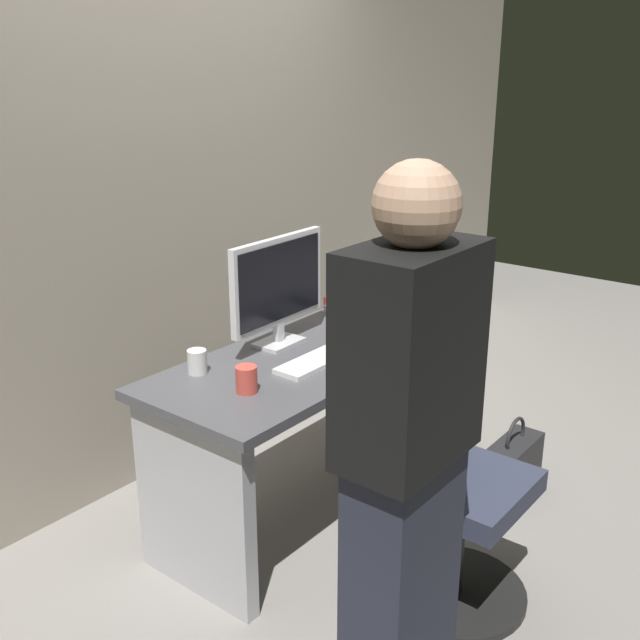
# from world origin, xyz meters

# --- Properties ---
(ground_plane) EXTENTS (9.00, 9.00, 0.00)m
(ground_plane) POSITION_xyz_m (0.00, 0.00, 0.00)
(ground_plane) COLOR gray
(wall_back) EXTENTS (6.40, 0.10, 3.00)m
(wall_back) POSITION_xyz_m (0.00, 0.84, 1.50)
(wall_back) COLOR #9E9384
(wall_back) RESTS_ON ground
(desk) EXTENTS (1.45, 0.64, 0.74)m
(desk) POSITION_xyz_m (0.00, 0.00, 0.51)
(desk) COLOR #4C4C51
(desk) RESTS_ON ground
(office_chair) EXTENTS (0.52, 0.52, 0.94)m
(office_chair) POSITION_xyz_m (-0.11, -0.71, 0.43)
(office_chair) COLOR black
(office_chair) RESTS_ON ground
(person_at_desk) EXTENTS (0.40, 0.24, 1.64)m
(person_at_desk) POSITION_xyz_m (-0.66, -0.87, 0.84)
(person_at_desk) COLOR #262838
(person_at_desk) RESTS_ON ground
(monitor) EXTENTS (0.54, 0.15, 0.46)m
(monitor) POSITION_xyz_m (-0.01, 0.16, 0.99)
(monitor) COLOR silver
(monitor) RESTS_ON desk
(keyboard) EXTENTS (0.43, 0.13, 0.02)m
(keyboard) POSITION_xyz_m (-0.05, -0.09, 0.75)
(keyboard) COLOR white
(keyboard) RESTS_ON desk
(mouse) EXTENTS (0.06, 0.10, 0.03)m
(mouse) POSITION_xyz_m (0.23, -0.10, 0.75)
(mouse) COLOR black
(mouse) RESTS_ON desk
(cup_near_keyboard) EXTENTS (0.08, 0.08, 0.10)m
(cup_near_keyboard) POSITION_xyz_m (-0.44, -0.07, 0.79)
(cup_near_keyboard) COLOR #D84C3F
(cup_near_keyboard) RESTS_ON desk
(cup_by_monitor) EXTENTS (0.07, 0.07, 0.09)m
(cup_by_monitor) POSITION_xyz_m (-0.43, 0.20, 0.78)
(cup_by_monitor) COLOR silver
(cup_by_monitor) RESTS_ON desk
(book_stack) EXTENTS (0.22, 0.19, 0.12)m
(book_stack) POSITION_xyz_m (0.47, 0.15, 0.80)
(book_stack) COLOR gold
(book_stack) RESTS_ON desk
(cell_phone) EXTENTS (0.09, 0.15, 0.01)m
(cell_phone) POSITION_xyz_m (0.52, -0.15, 0.74)
(cell_phone) COLOR black
(cell_phone) RESTS_ON desk
(handbag) EXTENTS (0.34, 0.14, 0.38)m
(handbag) POSITION_xyz_m (0.66, -0.63, 0.14)
(handbag) COLOR #262628
(handbag) RESTS_ON ground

